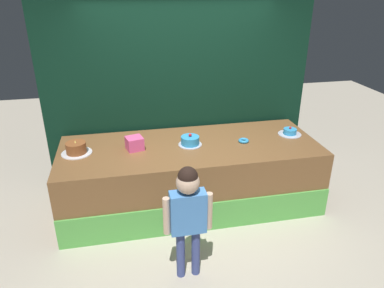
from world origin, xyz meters
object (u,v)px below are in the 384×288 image
object	(u,v)px
cake_center	(190,141)
cake_right	(290,132)
donut	(244,141)
child_figure	(188,209)
cake_left	(76,148)
pink_box	(135,143)

from	to	relation	value
cake_center	cake_right	bearing A→B (deg)	2.44
donut	cake_center	xyz separation A→B (m)	(-0.68, 0.05, 0.04)
child_figure	cake_left	distance (m)	1.71
donut	cake_right	size ratio (longest dim) A/B	0.44
donut	child_figure	bearing A→B (deg)	-128.09
child_figure	cake_center	world-z (taller)	child_figure
pink_box	cake_left	distance (m)	0.68
donut	cake_left	size ratio (longest dim) A/B	0.37
cake_center	cake_left	bearing A→B (deg)	178.60
child_figure	cake_left	xyz separation A→B (m)	(-1.09, 1.31, 0.12)
cake_center	child_figure	bearing A→B (deg)	-102.27
pink_box	donut	size ratio (longest dim) A/B	1.44
child_figure	pink_box	distance (m)	1.36
pink_box	cake_left	bearing A→B (deg)	178.08
donut	cake_center	distance (m)	0.69
cake_right	pink_box	bearing A→B (deg)	-178.67
pink_box	child_figure	bearing A→B (deg)	-72.52
pink_box	donut	distance (m)	1.37
donut	cake_left	bearing A→B (deg)	177.65
cake_right	child_figure	bearing A→B (deg)	-140.93
cake_left	cake_right	xyz separation A→B (m)	(2.73, 0.02, -0.03)
donut	cake_right	xyz separation A→B (m)	(0.68, 0.11, 0.02)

